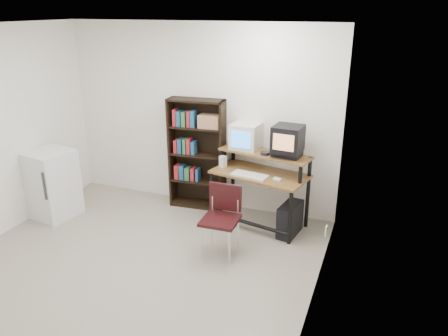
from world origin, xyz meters
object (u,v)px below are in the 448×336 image
(computer_desk, at_px, (261,176))
(pc_tower, at_px, (290,219))
(crt_tv, at_px, (288,139))
(mini_fridge, at_px, (52,184))
(school_chair, at_px, (222,213))
(bookshelf, at_px, (197,152))
(crt_monitor, at_px, (246,136))

(computer_desk, xyz_separation_m, pc_tower, (0.45, -0.16, -0.48))
(crt_tv, distance_m, mini_fridge, 3.28)
(crt_tv, xyz_separation_m, school_chair, (-0.54, -0.90, -0.71))
(computer_desk, bearing_deg, bookshelf, 179.13)
(pc_tower, bearing_deg, mini_fridge, -159.89)
(computer_desk, relative_size, crt_tv, 3.48)
(pc_tower, relative_size, bookshelf, 0.28)
(computer_desk, distance_m, bookshelf, 1.04)
(crt_tv, bearing_deg, bookshelf, 176.75)
(computer_desk, relative_size, school_chair, 1.61)
(computer_desk, distance_m, pc_tower, 0.68)
(crt_tv, distance_m, school_chair, 1.26)
(crt_monitor, bearing_deg, school_chair, -82.78)
(computer_desk, distance_m, school_chair, 0.90)
(crt_monitor, xyz_separation_m, mini_fridge, (-2.48, -1.00, -0.67))
(pc_tower, bearing_deg, bookshelf, 173.96)
(school_chair, bearing_deg, pc_tower, 44.41)
(school_chair, height_order, bookshelf, bookshelf)
(school_chair, bearing_deg, bookshelf, 124.32)
(bookshelf, bearing_deg, crt_tv, -12.52)
(crt_tv, height_order, bookshelf, bookshelf)
(computer_desk, xyz_separation_m, school_chair, (-0.21, -0.86, -0.18))
(mini_fridge, bearing_deg, bookshelf, 40.36)
(computer_desk, xyz_separation_m, crt_monitor, (-0.28, 0.21, 0.45))
(crt_monitor, bearing_deg, bookshelf, -178.37)
(computer_desk, bearing_deg, mini_fridge, -151.89)
(crt_monitor, bearing_deg, crt_tv, -11.78)
(bookshelf, bearing_deg, mini_fridge, -153.98)
(crt_monitor, height_order, mini_fridge, crt_monitor)
(bookshelf, xyz_separation_m, mini_fridge, (-1.75, -1.02, -0.35))
(crt_monitor, height_order, pc_tower, crt_monitor)
(crt_tv, bearing_deg, crt_monitor, 169.54)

